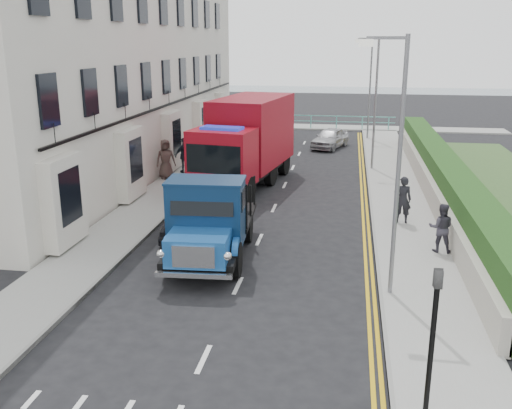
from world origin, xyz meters
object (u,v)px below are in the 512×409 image
Objects in this scene: pedestrian_east_near at (403,200)px; lamp_far at (368,82)px; lamp_near at (395,155)px; red_lorry at (247,140)px; lamp_mid at (373,96)px; bedford_lorry at (208,226)px; parked_car_front at (189,218)px.

lamp_far is at bearing -86.56° from pedestrian_east_near.
lamp_far is 3.87× the size of pedestrian_east_near.
red_lorry is (-6.03, 11.81, -1.78)m from lamp_near.
lamp_mid and lamp_far have the same top height.
lamp_mid is (0.00, 16.00, 0.00)m from lamp_near.
lamp_mid is at bearing -83.71° from pedestrian_east_near.
lamp_mid is 0.85× the size of red_lorry.
pedestrian_east_near is (0.93, -9.53, -2.97)m from lamp_mid.
lamp_far is at bearing 75.97° from red_lorry.
bedford_lorry is at bearing 38.77° from pedestrian_east_near.
lamp_far reaches higher than pedestrian_east_near.
lamp_far is 1.88× the size of parked_car_front.
lamp_near is 26.00m from lamp_far.
lamp_mid is at bearing -90.00° from lamp_far.
parked_car_front is at bearing -86.63° from red_lorry.
lamp_far is 0.85× the size of red_lorry.
red_lorry is at bearing -113.01° from lamp_far.
bedford_lorry is (-5.42, -14.50, -2.73)m from lamp_mid.
bedford_lorry is 3.30× the size of pedestrian_east_near.
lamp_mid is at bearing 65.69° from bedford_lorry.
red_lorry is at bearing -36.77° from pedestrian_east_near.
pedestrian_east_near is at bearing 34.24° from bedford_lorry.
lamp_mid is at bearing 58.85° from parked_car_front.
lamp_near is at bearing -90.00° from lamp_far.
pedestrian_east_near is (6.96, -5.34, -1.19)m from red_lorry.
lamp_far is at bearing 71.41° from parked_car_front.
red_lorry reaches higher than bedford_lorry.
lamp_far is (0.00, 10.00, 0.00)m from lamp_mid.
bedford_lorry is 0.72× the size of red_lorry.
bedford_lorry is 3.06m from parked_car_front.
red_lorry reaches higher than parked_car_front.
lamp_mid is 15.71m from bedford_lorry.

